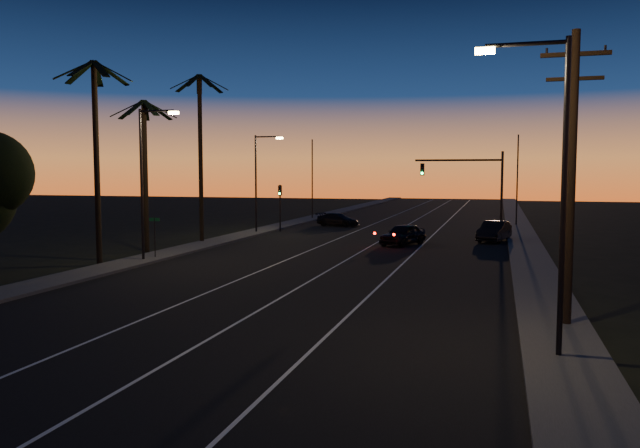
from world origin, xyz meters
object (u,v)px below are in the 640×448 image
(utility_pole, at_px, (572,172))
(signal_mast, at_px, (472,179))
(lead_car, at_px, (403,234))
(right_car, at_px, (494,231))
(cross_car, at_px, (338,220))

(utility_pole, xyz_separation_m, signal_mast, (-4.46, 29.99, -0.53))
(signal_mast, height_order, lead_car, signal_mast)
(signal_mast, relative_size, right_car, 1.42)
(utility_pole, relative_size, lead_car, 1.88)
(signal_mast, distance_m, right_car, 5.33)
(lead_car, height_order, right_car, right_car)
(lead_car, distance_m, right_car, 7.65)
(signal_mast, xyz_separation_m, cross_car, (-13.08, 7.01, -4.13))
(right_car, bearing_deg, utility_pole, -84.50)
(utility_pole, height_order, signal_mast, utility_pole)
(signal_mast, relative_size, lead_car, 1.33)
(utility_pole, relative_size, right_car, 2.00)
(signal_mast, height_order, cross_car, signal_mast)
(right_car, relative_size, cross_car, 1.06)
(lead_car, relative_size, cross_car, 1.13)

